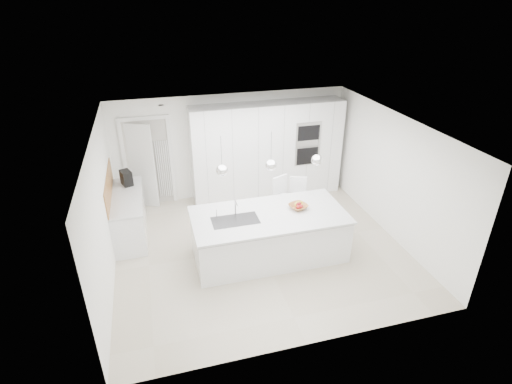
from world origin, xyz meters
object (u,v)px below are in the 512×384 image
object	(u,v)px
island_base	(270,237)
bar_stool_right	(300,204)
fruit_bowl	(298,207)
bar_stool_left	(282,205)
espresso_machine	(126,178)

from	to	relation	value
island_base	bar_stool_right	bearing A→B (deg)	43.05
fruit_bowl	bar_stool_left	world-z (taller)	bar_stool_left
island_base	espresso_machine	distance (m)	3.30
fruit_bowl	bar_stool_right	bearing A→B (deg)	65.80
island_base	bar_stool_right	world-z (taller)	bar_stool_right
espresso_machine	bar_stool_right	xyz separation A→B (m)	(3.46, -1.16, -0.50)
fruit_bowl	espresso_machine	size ratio (longest dim) A/B	1.08
island_base	fruit_bowl	world-z (taller)	fruit_bowl
espresso_machine	bar_stool_right	size ratio (longest dim) A/B	0.28
island_base	bar_stool_left	distance (m)	1.00
bar_stool_left	fruit_bowl	bearing A→B (deg)	-108.24
fruit_bowl	espresso_machine	xyz separation A→B (m)	(-3.12, 1.92, 0.11)
bar_stool_left	bar_stool_right	xyz separation A→B (m)	(0.41, 0.02, -0.04)
bar_stool_left	espresso_machine	bearing A→B (deg)	135.11
espresso_machine	fruit_bowl	bearing A→B (deg)	-51.83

